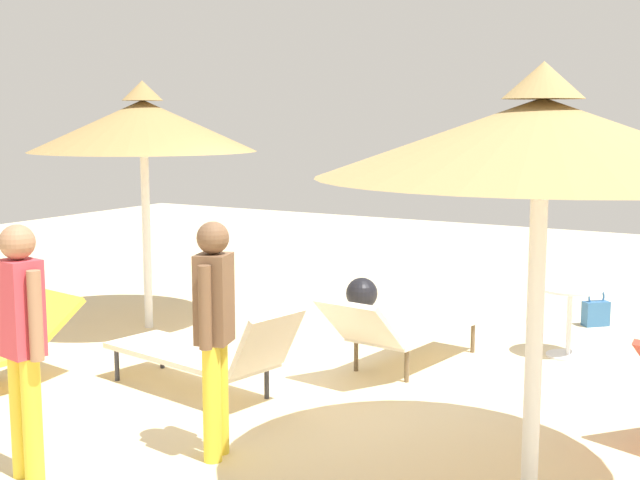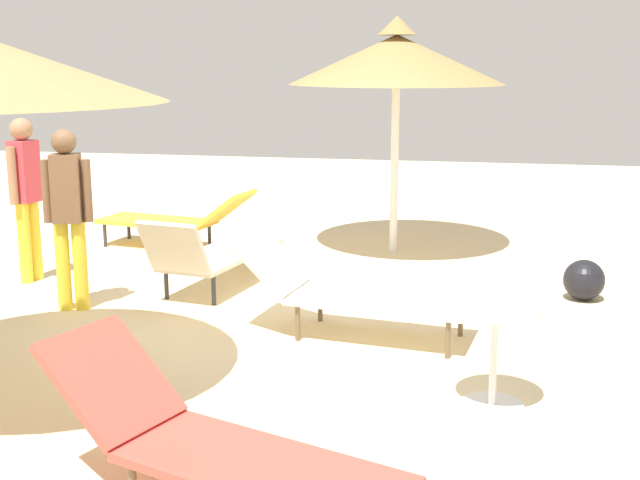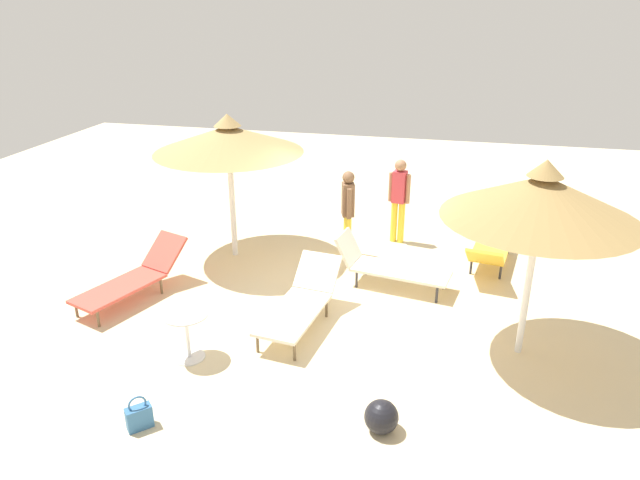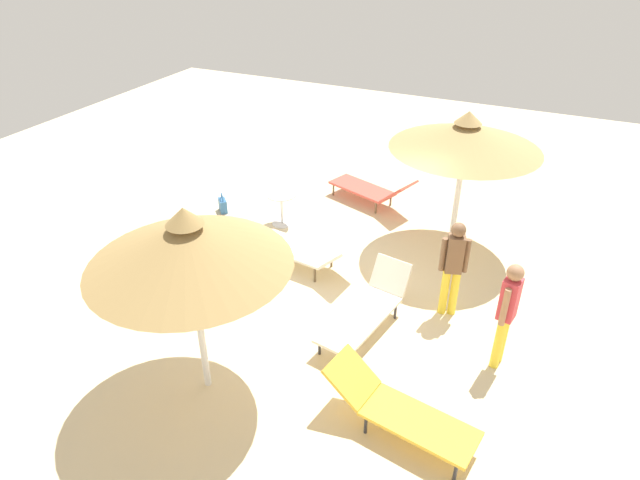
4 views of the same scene
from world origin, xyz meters
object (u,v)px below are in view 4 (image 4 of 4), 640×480
parasol_umbrella_back (188,245)px  handbag (223,205)px  person_standing_center (453,264)px  beach_ball (164,275)px  lounge_chair_near_right (367,308)px  lounge_chair_front (398,409)px  lounge_chair_near_left (307,250)px  lounge_chair_far_left (373,189)px  parasol_umbrella_edge (466,136)px  side_table_round (282,203)px  person_standing_far_right (507,310)px

parasol_umbrella_back → handbag: bearing=-59.0°
person_standing_center → beach_ball: person_standing_center is taller
parasol_umbrella_back → lounge_chair_near_right: (-1.59, -2.07, -1.92)m
lounge_chair_front → person_standing_center: bearing=-90.5°
lounge_chair_front → lounge_chair_near_left: bearing=-47.2°
parasol_umbrella_back → handbag: size_ratio=6.30×
person_standing_center → lounge_chair_far_left: bearing=-51.9°
lounge_chair_front → lounge_chair_near_left: lounge_chair_near_left is taller
lounge_chair_near_right → beach_ball: lounge_chair_near_right is taller
parasol_umbrella_back → person_standing_center: 4.21m
parasol_umbrella_back → lounge_chair_far_left: bearing=-92.0°
lounge_chair_front → person_standing_center: 2.70m
parasol_umbrella_back → handbag: 5.59m
lounge_chair_near_right → lounge_chair_near_left: bearing=-35.1°
parasol_umbrella_edge → handbag: size_ratio=6.15×
parasol_umbrella_back → lounge_chair_near_right: 3.24m
parasol_umbrella_back → side_table_round: bearing=-74.8°
parasol_umbrella_edge → parasol_umbrella_back: size_ratio=0.98×
person_standing_far_right → person_standing_center: bearing=-42.4°
handbag → person_standing_center: bearing=164.8°
lounge_chair_front → handbag: 6.70m
parasol_umbrella_back → side_table_round: parasol_umbrella_back is taller
lounge_chair_near_right → person_standing_far_right: 2.09m
lounge_chair_front → lounge_chair_near_left: 3.88m
parasol_umbrella_edge → person_standing_far_right: (-1.37, 2.99, -1.30)m
person_standing_far_right → beach_ball: 5.74m
lounge_chair_near_left → person_standing_far_right: (-3.60, 1.07, 0.58)m
parasol_umbrella_edge → handbag: 5.38m
parasol_umbrella_edge → parasol_umbrella_back: (2.23, 5.11, 0.02)m
parasol_umbrella_edge → lounge_chair_near_right: size_ratio=1.35×
lounge_chair_front → person_standing_far_right: person_standing_far_right is taller
lounge_chair_near_left → person_standing_center: (-2.66, 0.21, 0.56)m
lounge_chair_near_left → beach_ball: (2.08, 1.51, -0.20)m
parasol_umbrella_back → lounge_chair_far_left: (-0.22, -6.10, -1.92)m
person_standing_far_right → side_table_round: (4.81, -2.36, -0.50)m
lounge_chair_near_right → beach_ball: 3.69m
lounge_chair_near_right → person_standing_center: (-1.07, -0.91, 0.58)m
person_standing_center → lounge_chair_near_left: bearing=-4.5°
lounge_chair_near_left → handbag: (2.67, -1.24, -0.24)m
parasol_umbrella_edge → lounge_chair_front: 5.15m
lounge_chair_far_left → person_standing_center: bearing=128.1°
person_standing_far_right → parasol_umbrella_back: bearing=30.5°
lounge_chair_near_right → beach_ball: (3.67, 0.39, -0.18)m
beach_ball → lounge_chair_far_left: bearing=-117.4°
parasol_umbrella_edge → parasol_umbrella_back: 5.58m
lounge_chair_near_left → parasol_umbrella_edge: bearing=-139.2°
person_standing_center → side_table_round: 4.18m
parasol_umbrella_edge → person_standing_center: size_ratio=1.61×
parasol_umbrella_edge → beach_ball: bearing=38.6°
side_table_round → beach_ball: bearing=72.9°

